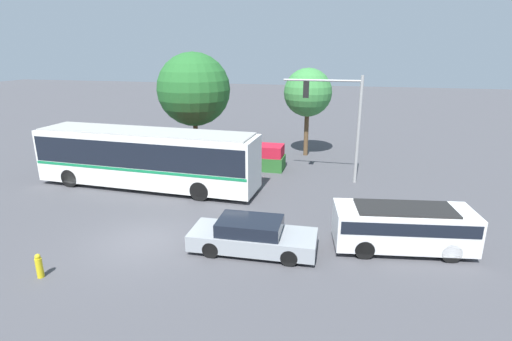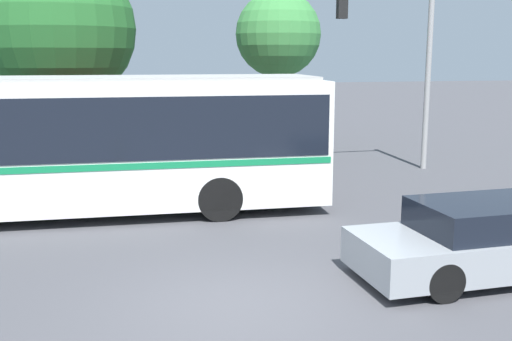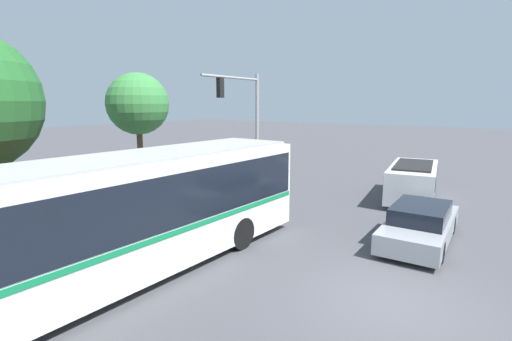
{
  "view_description": "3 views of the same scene",
  "coord_description": "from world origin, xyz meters",
  "px_view_note": "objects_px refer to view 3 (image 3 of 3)",
  "views": [
    {
      "loc": [
        7.58,
        -12.75,
        7.33
      ],
      "look_at": [
        3.2,
        5.74,
        1.43
      ],
      "focal_mm": 27.79,
      "sensor_mm": 36.0,
      "label": 1
    },
    {
      "loc": [
        -1.71,
        -8.17,
        3.62
      ],
      "look_at": [
        1.34,
        4.44,
        1.14
      ],
      "focal_mm": 42.36,
      "sensor_mm": 36.0,
      "label": 2
    },
    {
      "loc": [
        -8.08,
        -1.99,
        4.45
      ],
      "look_at": [
        2.84,
        5.67,
        2.02
      ],
      "focal_mm": 25.99,
      "sensor_mm": 36.0,
      "label": 3
    }
  ],
  "objects_px": {
    "sedan_foreground": "(420,224)",
    "traffic_light_pole": "(246,114)",
    "city_bus": "(113,213)",
    "street_tree_centre": "(138,104)",
    "suv_left_lane": "(413,179)"
  },
  "relations": [
    {
      "from": "sedan_foreground",
      "to": "city_bus",
      "type": "bearing_deg",
      "value": 140.46
    },
    {
      "from": "city_bus",
      "to": "street_tree_centre",
      "type": "height_order",
      "value": "street_tree_centre"
    },
    {
      "from": "city_bus",
      "to": "street_tree_centre",
      "type": "relative_size",
      "value": 2.03
    },
    {
      "from": "city_bus",
      "to": "traffic_light_pole",
      "type": "bearing_deg",
      "value": -159.05
    },
    {
      "from": "suv_left_lane",
      "to": "street_tree_centre",
      "type": "relative_size",
      "value": 0.87
    },
    {
      "from": "city_bus",
      "to": "traffic_light_pole",
      "type": "distance_m",
      "value": 10.84
    },
    {
      "from": "city_bus",
      "to": "traffic_light_pole",
      "type": "relative_size",
      "value": 2.07
    },
    {
      "from": "street_tree_centre",
      "to": "traffic_light_pole",
      "type": "bearing_deg",
      "value": -65.67
    },
    {
      "from": "suv_left_lane",
      "to": "traffic_light_pole",
      "type": "xyz_separation_m",
      "value": [
        -2.67,
        7.61,
        2.92
      ]
    },
    {
      "from": "traffic_light_pole",
      "to": "street_tree_centre",
      "type": "distance_m",
      "value": 5.93
    },
    {
      "from": "city_bus",
      "to": "street_tree_centre",
      "type": "xyz_separation_m",
      "value": [
        7.64,
        8.79,
        2.6
      ]
    },
    {
      "from": "sedan_foreground",
      "to": "traffic_light_pole",
      "type": "xyz_separation_m",
      "value": [
        2.79,
        9.06,
        3.31
      ]
    },
    {
      "from": "sedan_foreground",
      "to": "street_tree_centre",
      "type": "distance_m",
      "value": 14.95
    },
    {
      "from": "city_bus",
      "to": "suv_left_lane",
      "type": "bearing_deg",
      "value": 164.03
    },
    {
      "from": "city_bus",
      "to": "suv_left_lane",
      "type": "relative_size",
      "value": 2.34
    }
  ]
}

